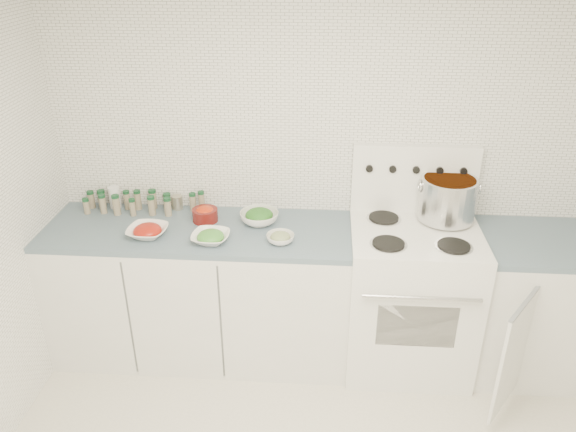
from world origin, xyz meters
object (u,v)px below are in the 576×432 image
object	(u,v)px
stove	(409,293)
bowl_snowpea	(211,237)
stock_pot	(448,197)
bowl_tomato	(148,231)

from	to	relation	value
stove	bowl_snowpea	distance (m)	1.28
stock_pot	bowl_snowpea	distance (m)	1.42
bowl_tomato	bowl_snowpea	distance (m)	0.38
stove	stock_pot	xyz separation A→B (m)	(0.19, 0.16, 0.59)
bowl_tomato	bowl_snowpea	bearing A→B (deg)	-6.19
stove	bowl_tomato	xyz separation A→B (m)	(-1.57, -0.11, 0.44)
stove	stock_pot	world-z (taller)	stove
stove	stock_pot	bearing A→B (deg)	40.66
stock_pot	bowl_tomato	xyz separation A→B (m)	(-1.76, -0.27, -0.15)
stock_pot	bowl_snowpea	xyz separation A→B (m)	(-1.38, -0.31, -0.15)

